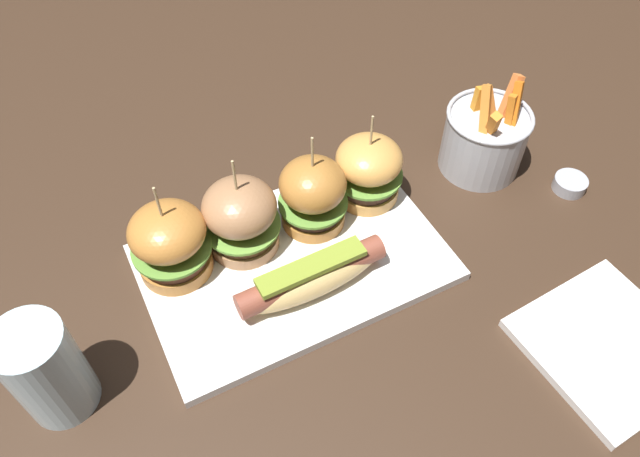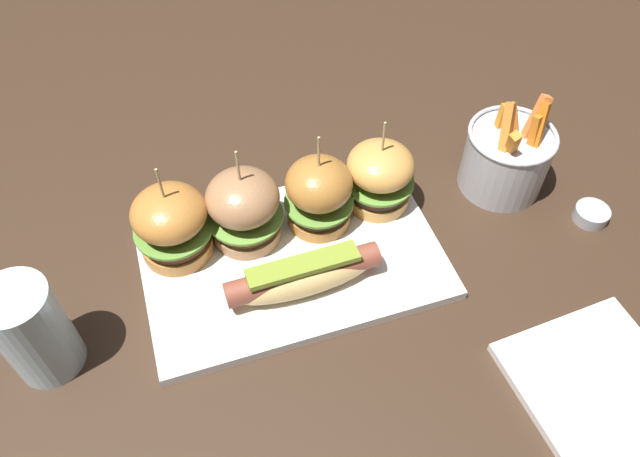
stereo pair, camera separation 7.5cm
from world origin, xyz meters
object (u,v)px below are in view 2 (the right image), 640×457
Objects in this scene: slider_far_left at (172,224)px; slider_far_right at (380,175)px; slider_center_right at (319,193)px; sauce_ramekin at (591,214)px; platter_main at (292,259)px; hot_dog at (307,275)px; slider_center_left at (244,207)px; fries_bucket at (506,158)px; side_plate at (599,387)px; water_glass at (33,331)px.

slider_far_right is at bearing 0.06° from slider_far_left.
slider_center_right is 0.37m from sauce_ramekin.
slider_center_right is (0.05, 0.05, 0.06)m from platter_main.
hot_dog is at bearing -115.62° from slider_center_right.
slider_center_left is at bearing 115.56° from hot_dog.
fries_bucket is at bearing 16.49° from hot_dog.
fries_bucket is at bearing 7.64° from platter_main.
slider_center_left reaches higher than hot_dog.
fries_bucket is at bearing -0.84° from slider_center_right.
platter_main reaches higher than side_plate.
hot_dog is (0.00, -0.05, 0.03)m from platter_main.
fries_bucket is (0.18, -0.01, -0.01)m from slider_far_right.
fries_bucket reaches higher than hot_dog.
sauce_ramekin is at bearing -16.12° from slider_center_right.
slider_far_left is at bearing 157.55° from platter_main.
slider_center_left is 0.36m from fries_bucket.
slider_far_right is (0.18, 0.00, -0.00)m from slider_center_left.
water_glass is (-0.57, 0.22, 0.06)m from side_plate.
hot_dog reaches higher than platter_main.
platter_main is 0.09m from slider_center_left.
platter_main is 0.06m from hot_dog.
slider_center_right is 1.00× the size of fries_bucket.
hot_dog is 1.38× the size of slider_far_right.
slider_center_left is (0.09, -0.00, 0.00)m from slider_far_left.
sauce_ramekin is (0.40, -0.00, -0.03)m from hot_dog.
slider_far_right is 0.29m from sauce_ramekin.
slider_far_right is at bearing 5.96° from slider_center_right.
slider_far_right is at bearing 22.10° from platter_main.
slider_center_right is 1.12× the size of water_glass.
slider_far_right is 1.06× the size of water_glass.
slider_center_right reaches higher than slider_far_left.
slider_center_left is 0.10m from slider_center_right.
hot_dog is 0.17m from slider_far_right.
side_plate is at bearing -21.52° from water_glass.
slider_center_right is (0.19, -0.01, 0.00)m from slider_far_left.
slider_center_right reaches higher than hot_dog.
slider_far_left is 0.19m from water_glass.
slider_far_right is 0.94× the size of fries_bucket.
slider_center_right is at bearing 163.88° from sauce_ramekin.
slider_center_left reaches higher than slider_far_left.
side_plate is at bearing -45.10° from platter_main.
slider_far_right is (0.13, 0.11, 0.02)m from hot_dog.
slider_center_right is at bearing -3.50° from slider_center_left.
slider_far_right reaches higher than side_plate.
slider_far_left is at bearing 178.17° from slider_center_left.
sauce_ramekin is 0.70m from water_glass.
slider_far_right is (0.27, 0.00, -0.00)m from slider_far_left.
platter_main is 2.72× the size of slider_far_right.
fries_bucket is at bearing 8.28° from water_glass.
side_plate is 1.34× the size of water_glass.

